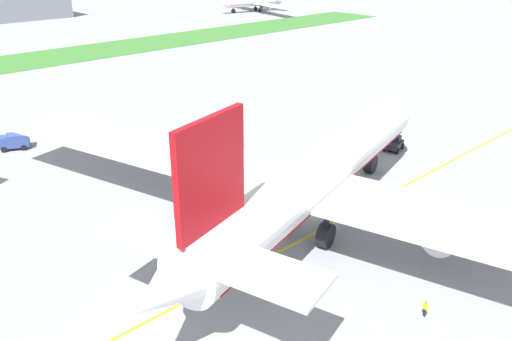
% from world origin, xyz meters
% --- Properties ---
extents(ground_plane, '(600.00, 600.00, 0.00)m').
position_xyz_m(ground_plane, '(0.00, 0.00, 0.00)').
color(ground_plane, gray).
rests_on(ground_plane, ground).
extents(apron_taxi_line, '(280.00, 0.36, 0.01)m').
position_xyz_m(apron_taxi_line, '(0.00, -3.58, 0.00)').
color(apron_taxi_line, yellow).
rests_on(apron_taxi_line, ground).
extents(airliner_foreground, '(56.87, 91.61, 18.89)m').
position_xyz_m(airliner_foreground, '(-2.95, -2.47, 6.41)').
color(airliner_foreground, white).
rests_on(airliner_foreground, ground).
extents(pushback_tug, '(5.55, 3.41, 2.29)m').
position_xyz_m(pushback_tug, '(25.73, 5.27, 1.04)').
color(pushback_tug, '#26262B').
rests_on(pushback_tug, ground).
extents(ground_crew_wingwalker_port, '(0.37, 0.56, 1.66)m').
position_xyz_m(ground_crew_wingwalker_port, '(-7.69, -20.02, 1.01)').
color(ground_crew_wingwalker_port, black).
rests_on(ground_crew_wingwalker_port, ground).
extents(ground_crew_marshaller_front, '(0.58, 0.35, 1.69)m').
position_xyz_m(ground_crew_marshaller_front, '(7.59, -14.75, 1.03)').
color(ground_crew_marshaller_front, black).
rests_on(ground_crew_marshaller_front, ground).
extents(service_truck_catering_van, '(5.02, 4.11, 2.48)m').
position_xyz_m(service_truck_catering_van, '(-18.70, 47.48, 1.39)').
color(service_truck_catering_van, '#33478C').
rests_on(service_truck_catering_van, ground).
extents(parked_airliner_far_outer, '(35.55, 56.11, 13.04)m').
position_xyz_m(parked_airliner_far_outer, '(132.79, 152.98, 4.42)').
color(parked_airliner_far_outer, white).
rests_on(parked_airliner_far_outer, ground).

